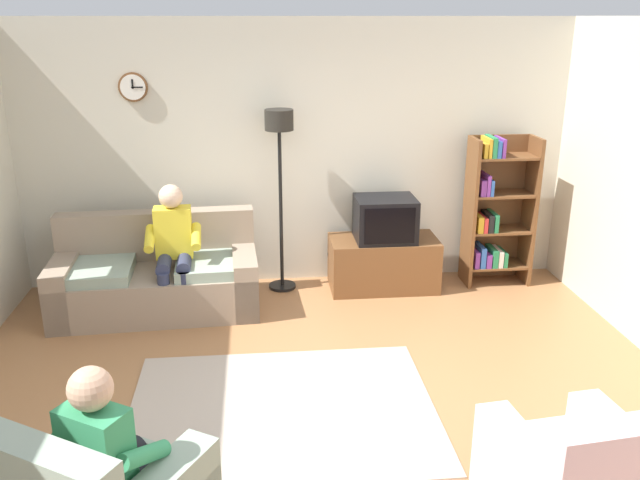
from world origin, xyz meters
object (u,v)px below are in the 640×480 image
object	(u,v)px
bookshelf	(494,211)
person_in_left_armchair	(111,450)
person_on_couch	(173,244)
tv	(385,219)
floor_lamp	(280,151)
tv_stand	(383,263)
couch	(157,279)

from	to	relation	value
bookshelf	person_in_left_armchair	xyz separation A→B (m)	(-3.22, -3.44, -0.17)
person_in_left_armchair	person_on_couch	bearing A→B (deg)	90.20
tv	bookshelf	xyz separation A→B (m)	(1.17, 0.10, 0.02)
tv	floor_lamp	xyz separation A→B (m)	(-1.05, 0.12, 0.69)
floor_lamp	person_on_couch	world-z (taller)	floor_lamp
person_in_left_armchair	tv_stand	bearing A→B (deg)	58.64
tv_stand	floor_lamp	distance (m)	1.58
bookshelf	person_on_couch	distance (m)	3.28
couch	floor_lamp	size ratio (longest dim) A/B	1.05
person_on_couch	floor_lamp	bearing A→B (deg)	27.55
tv	person_in_left_armchair	world-z (taller)	person_in_left_armchair
couch	floor_lamp	distance (m)	1.72
tv_stand	floor_lamp	bearing A→B (deg)	174.60
person_in_left_armchair	floor_lamp	bearing A→B (deg)	73.80
couch	person_on_couch	xyz separation A→B (m)	(0.20, -0.11, 0.39)
floor_lamp	bookshelf	bearing A→B (deg)	-0.73
tv_stand	person_in_left_armchair	world-z (taller)	person_in_left_armchair
bookshelf	floor_lamp	size ratio (longest dim) A/B	0.85
tv_stand	tv	xyz separation A→B (m)	(-0.00, -0.02, 0.49)
floor_lamp	person_on_couch	size ratio (longest dim) A/B	1.49
tv_stand	couch	bearing A→B (deg)	-171.90
couch	tv	distance (m)	2.32
tv	person_on_couch	size ratio (longest dim) A/B	0.48
couch	tv_stand	size ratio (longest dim) A/B	1.77
bookshelf	tv_stand	bearing A→B (deg)	-176.55
tv	person_on_couch	distance (m)	2.11
bookshelf	person_on_couch	world-z (taller)	bookshelf
couch	bookshelf	world-z (taller)	bookshelf
tv	bookshelf	distance (m)	1.17
tv_stand	tv	world-z (taller)	tv
person_on_couch	bookshelf	bearing A→B (deg)	8.83
couch	person_on_couch	distance (m)	0.45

